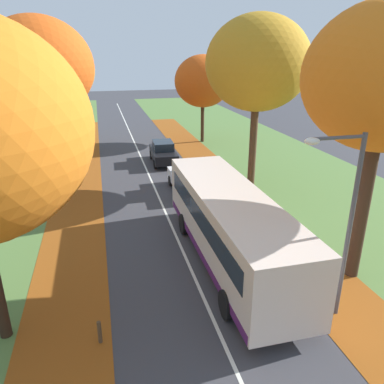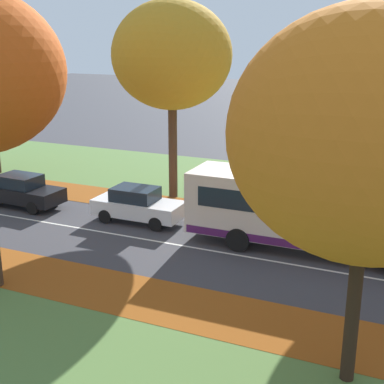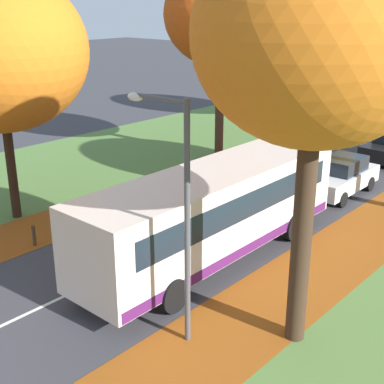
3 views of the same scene
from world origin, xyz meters
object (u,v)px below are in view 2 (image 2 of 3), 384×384
Objects in this scene: tree_right_mid at (172,56)px; bus at (318,211)px; car_white_lead at (138,205)px; tree_left_near at (370,135)px; car_black_following at (22,191)px.

bus is (-4.46, -8.50, -5.63)m from tree_right_mid.
tree_right_mid is 11.13m from bus.
tree_right_mid reaches higher than car_white_lead.
car_black_following is (7.80, 17.09, -5.44)m from tree_left_near.
tree_left_near is 2.17× the size of car_white_lead.
bus reaches higher than car_white_lead.
tree_left_near is 2.14× the size of car_black_following.
bus is at bearing -91.61° from car_white_lead.
tree_right_mid is 2.39× the size of car_white_lead.
tree_right_mid is at bearing -53.49° from car_black_following.
car_white_lead is at bearing -176.86° from tree_right_mid.
tree_left_near is at bearing -163.22° from bus.
tree_left_near reaches higher than car_black_following.
tree_left_near is 9.45m from bus.
car_black_following is at bearing 93.18° from car_white_lead.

